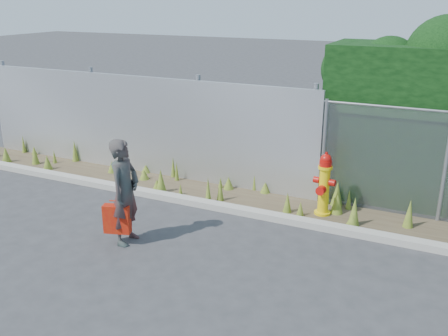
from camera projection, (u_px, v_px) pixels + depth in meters
ground at (203, 258)px, 7.71m from camera, size 80.00×80.00×0.00m
curb at (248, 212)px, 9.23m from camera, size 16.00×0.22×0.12m
weed_strip at (265, 197)px, 9.71m from camera, size 16.00×1.25×0.53m
corrugated_fence at (136, 125)px, 11.22m from camera, size 8.50×0.21×2.30m
fire_hydrant at (324, 185)px, 9.05m from camera, size 0.41×0.36×1.21m
woman at (125, 192)px, 7.97m from camera, size 0.47×0.67×1.75m
red_tote_bag at (117, 219)px, 8.01m from camera, size 0.43×0.16×0.56m
black_shoulder_bag at (129, 185)px, 8.06m from camera, size 0.22×0.09×0.16m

